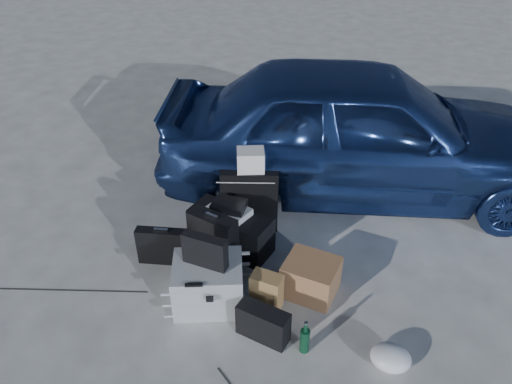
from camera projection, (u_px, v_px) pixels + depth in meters
The scene contains 16 objects.
ground at pixel (226, 293), 4.43m from camera, with size 60.00×60.00×0.00m, color silver.
car at pixel (362, 129), 5.43m from camera, with size 1.76×4.37×1.49m, color #2B4789.
pelican_case at pixel (208, 284), 4.23m from camera, with size 0.58×0.47×0.42m, color #A1A4A6.
laptop_bag at pixel (205, 251), 4.04m from camera, with size 0.38×0.10×0.29m, color black.
briefcase at pixel (163, 246), 4.66m from camera, with size 0.48×0.11×0.38m, color black.
suitcase_left at pixel (213, 242), 4.54m from camera, with size 0.46×0.17×0.60m, color black.
suitcase_right at pixel (250, 199), 5.04m from camera, with size 0.57×0.20×0.68m, color black.
white_carton at pixel (251, 160), 4.80m from camera, with size 0.26×0.21×0.21m, color silver.
duffel_bag at pixel (231, 231), 4.84m from camera, with size 0.80×0.34×0.40m, color black.
flat_box_white at pixel (228, 212), 4.70m from camera, with size 0.39×0.29×0.07m, color silver.
flat_box_black at pixel (229, 205), 4.67m from camera, with size 0.31×0.22×0.07m, color black.
kraft_bag at pixel (266, 291), 4.21m from camera, with size 0.26×0.15×0.34m, color olive.
cardboard_box at pixel (311, 277), 4.35m from camera, with size 0.45×0.39×0.33m, color #966241.
plastic_bag at pixel (391, 358), 3.76m from camera, with size 0.31×0.26×0.17m, color silver.
messenger_bag at pixel (263, 323), 3.95m from camera, with size 0.42×0.16×0.30m, color black.
green_bottle at pixel (305, 337), 3.83m from camera, with size 0.08×0.08×0.30m, color #0A301C.
Camera 1 is at (1.32, -2.87, 3.23)m, focal length 35.00 mm.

